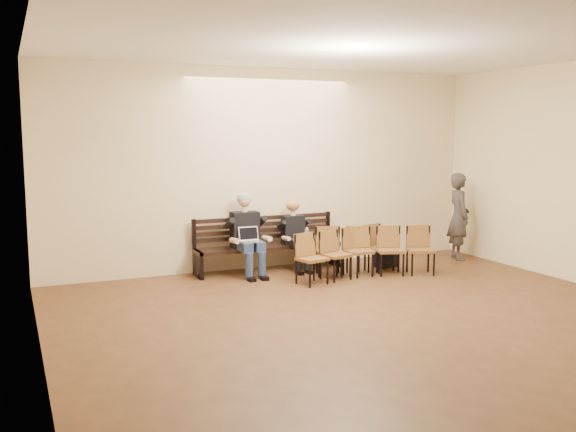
% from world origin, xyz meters
% --- Properties ---
extents(ground, '(10.00, 10.00, 0.00)m').
position_xyz_m(ground, '(0.00, 0.00, 0.00)').
color(ground, brown).
rests_on(ground, ground).
extents(room_walls, '(8.02, 10.01, 3.51)m').
position_xyz_m(room_walls, '(0.00, 0.79, 2.54)').
color(room_walls, beige).
rests_on(room_walls, ground).
extents(bench, '(2.60, 0.90, 0.45)m').
position_xyz_m(bench, '(-0.16, 4.65, 0.23)').
color(bench, black).
rests_on(bench, ground).
extents(seated_man, '(0.57, 0.79, 1.38)m').
position_xyz_m(seated_man, '(-0.60, 4.53, 0.69)').
color(seated_man, black).
rests_on(seated_man, ground).
extents(seated_woman, '(0.47, 0.65, 1.09)m').
position_xyz_m(seated_woman, '(0.30, 4.53, 0.55)').
color(seated_woman, black).
rests_on(seated_woman, ground).
extents(laptop, '(0.37, 0.31, 0.25)m').
position_xyz_m(laptop, '(-0.61, 4.29, 0.57)').
color(laptop, silver).
rests_on(laptop, bench).
extents(water_bottle, '(0.07, 0.07, 0.22)m').
position_xyz_m(water_bottle, '(0.37, 4.23, 0.56)').
color(water_bottle, silver).
rests_on(water_bottle, bench).
extents(bag, '(0.41, 0.31, 0.28)m').
position_xyz_m(bag, '(1.86, 4.09, 0.14)').
color(bag, black).
rests_on(bag, ground).
extents(passerby, '(0.63, 0.79, 1.88)m').
position_xyz_m(passerby, '(3.50, 4.15, 0.94)').
color(passerby, '#3A342F').
rests_on(passerby, ground).
extents(chair_row_front, '(2.01, 0.94, 0.81)m').
position_xyz_m(chair_row_front, '(0.84, 3.66, 0.40)').
color(chair_row_front, brown).
rests_on(chair_row_front, ground).
extents(chair_row_back, '(2.02, 1.10, 0.82)m').
position_xyz_m(chair_row_back, '(1.37, 3.64, 0.41)').
color(chair_row_back, brown).
rests_on(chair_row_back, ground).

